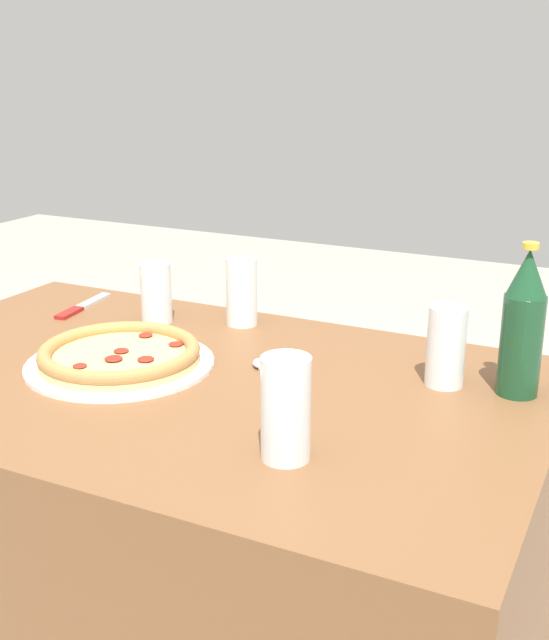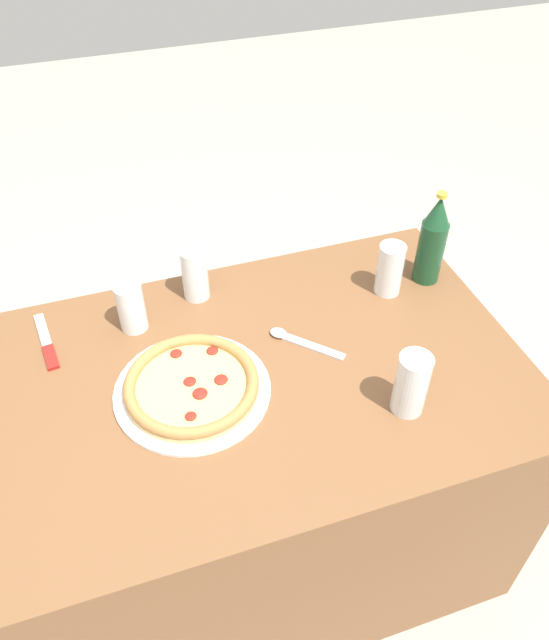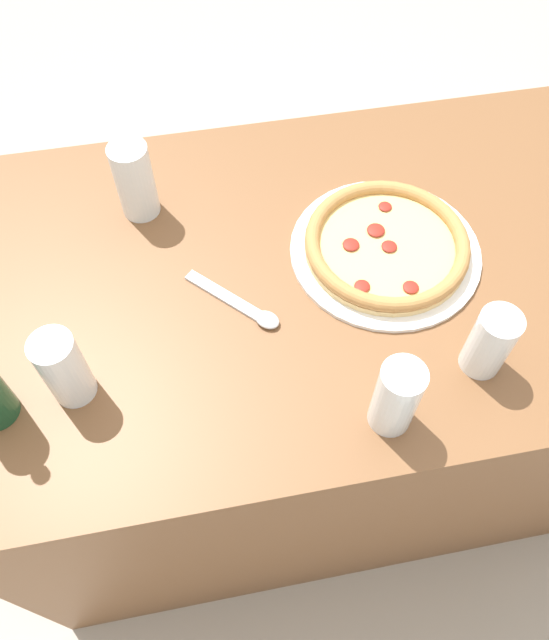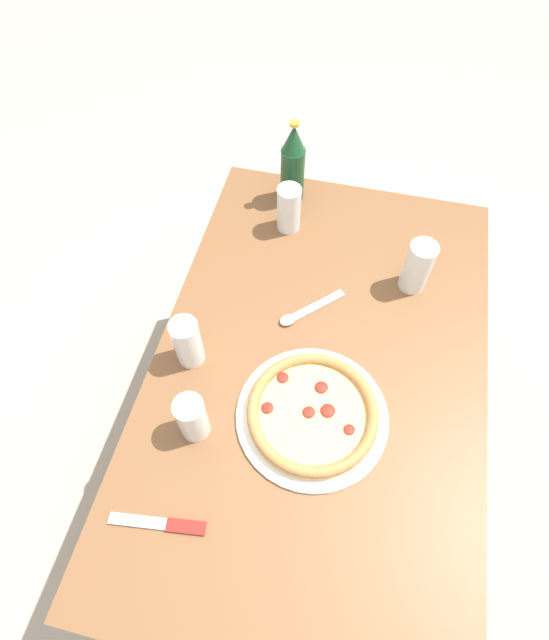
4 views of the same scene
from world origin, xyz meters
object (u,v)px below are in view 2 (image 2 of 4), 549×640
at_px(pizza_salami, 192,386).
at_px(spoon, 296,340).
at_px(glass_iced_tea, 131,309).
at_px(knife, 47,343).
at_px(beer_bottle, 433,240).
at_px(glass_lemonade, 195,276).
at_px(glass_mango_juice, 389,271).
at_px(glass_water, 411,386).

bearing_deg(pizza_salami, spoon, 15.81).
distance_m(glass_iced_tea, knife, 0.21).
xyz_separation_m(pizza_salami, beer_bottle, (0.65, 0.19, 0.10)).
bearing_deg(glass_lemonade, spoon, -52.29).
bearing_deg(beer_bottle, glass_mango_juice, -172.62).
bearing_deg(beer_bottle, glass_iced_tea, 175.81).
relative_size(glass_mango_juice, beer_bottle, 0.54).
xyz_separation_m(pizza_salami, glass_lemonade, (0.08, 0.30, 0.04)).
relative_size(glass_water, glass_mango_juice, 1.07).
height_order(glass_iced_tea, spoon, glass_iced_tea).
height_order(pizza_salami, glass_iced_tea, glass_iced_tea).
xyz_separation_m(glass_lemonade, glass_water, (0.33, -0.48, 0.00)).
xyz_separation_m(pizza_salami, glass_water, (0.41, -0.18, 0.05)).
relative_size(glass_iced_tea, spoon, 0.83).
height_order(glass_lemonade, glass_mango_juice, glass_lemonade).
relative_size(glass_mango_juice, spoon, 0.90).
bearing_deg(glass_iced_tea, knife, 178.80).
distance_m(beer_bottle, spoon, 0.43).
height_order(pizza_salami, glass_mango_juice, glass_mango_juice).
height_order(knife, spoon, spoon).
xyz_separation_m(beer_bottle, knife, (-0.94, 0.06, -0.12)).
xyz_separation_m(glass_water, beer_bottle, (0.24, 0.37, 0.05)).
bearing_deg(glass_mango_juice, knife, 174.91).
height_order(glass_iced_tea, knife, glass_iced_tea).
relative_size(glass_lemonade, beer_bottle, 0.55).
height_order(glass_mango_juice, knife, glass_mango_juice).
xyz_separation_m(glass_mango_juice, beer_bottle, (0.12, 0.02, 0.06)).
height_order(glass_iced_tea, beer_bottle, beer_bottle).
relative_size(glass_lemonade, glass_mango_juice, 1.02).
bearing_deg(glass_water, spoon, 120.98).
bearing_deg(beer_bottle, glass_water, -123.40).
bearing_deg(glass_lemonade, glass_mango_juice, -16.25).
bearing_deg(glass_lemonade, pizza_salami, -105.02).
relative_size(glass_lemonade, spoon, 0.92).
distance_m(pizza_salami, spoon, 0.27).
relative_size(glass_water, knife, 0.76).
distance_m(glass_lemonade, spoon, 0.30).
xyz_separation_m(glass_water, spoon, (-0.15, 0.25, -0.06)).
bearing_deg(beer_bottle, knife, 176.45).
distance_m(pizza_salami, glass_lemonade, 0.32).
bearing_deg(glass_mango_juice, spoon, -160.79).
distance_m(glass_water, beer_bottle, 0.44).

